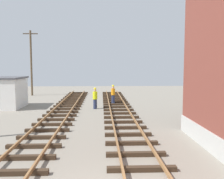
{
  "coord_description": "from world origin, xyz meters",
  "views": [
    {
      "loc": [
        -0.2,
        -6.34,
        3.75
      ],
      "look_at": [
        0.56,
        11.2,
        2.09
      ],
      "focal_mm": 40.36,
      "sensor_mm": 36.0,
      "label": 1
    }
  ],
  "objects_px": {
    "control_hut": "(6,92)",
    "utility_pole_far": "(31,62)",
    "track_worker_foreground": "(113,94)",
    "track_worker_distant": "(95,98)"
  },
  "relations": [
    {
      "from": "control_hut",
      "to": "track_worker_distant",
      "type": "distance_m",
      "value": 8.03
    },
    {
      "from": "control_hut",
      "to": "track_worker_foreground",
      "type": "xyz_separation_m",
      "value": [
        9.68,
        2.06,
        -0.46
      ]
    },
    {
      "from": "control_hut",
      "to": "utility_pole_far",
      "type": "height_order",
      "value": "utility_pole_far"
    },
    {
      "from": "utility_pole_far",
      "to": "track_worker_distant",
      "type": "bearing_deg",
      "value": -51.45
    },
    {
      "from": "utility_pole_far",
      "to": "control_hut",
      "type": "bearing_deg",
      "value": -88.4
    },
    {
      "from": "control_hut",
      "to": "track_worker_foreground",
      "type": "bearing_deg",
      "value": 12.04
    },
    {
      "from": "utility_pole_far",
      "to": "track_worker_foreground",
      "type": "bearing_deg",
      "value": -36.25
    },
    {
      "from": "utility_pole_far",
      "to": "track_worker_distant",
      "type": "relative_size",
      "value": 4.34
    },
    {
      "from": "control_hut",
      "to": "track_worker_foreground",
      "type": "relative_size",
      "value": 2.03
    },
    {
      "from": "track_worker_foreground",
      "to": "track_worker_distant",
      "type": "xyz_separation_m",
      "value": [
        -1.72,
        -3.03,
        0.0
      ]
    }
  ]
}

